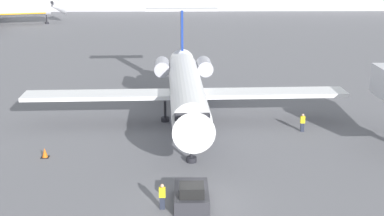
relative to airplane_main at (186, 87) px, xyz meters
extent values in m
plane|color=slate|center=(0.40, -16.99, -3.51)|extent=(600.00, 600.00, 0.00)
cylinder|color=white|center=(0.03, -0.91, 0.00)|extent=(3.62, 19.41, 3.03)
cone|color=white|center=(0.36, -11.78, 0.00)|extent=(3.10, 2.51, 3.03)
cube|color=black|center=(0.33, -10.81, 0.53)|extent=(2.60, 0.78, 0.44)
cone|color=white|center=(-0.32, 10.42, 0.00)|extent=(2.83, 3.41, 2.73)
cube|color=navy|center=(0.03, -0.91, -0.99)|extent=(3.26, 17.47, 0.20)
cube|color=white|center=(8.22, 0.31, -0.68)|extent=(13.50, 3.29, 0.36)
cube|color=white|center=(-8.22, -0.19, -0.68)|extent=(13.50, 3.29, 0.36)
cylinder|color=#ADADB7|center=(2.01, 7.28, 0.38)|extent=(1.70, 3.50, 1.59)
cylinder|color=#ADADB7|center=(-2.45, 7.14, 0.38)|extent=(1.70, 3.50, 1.59)
cube|color=navy|center=(-0.34, 11.09, 3.70)|extent=(0.31, 2.21, 4.38)
cube|color=white|center=(-0.34, 11.09, 5.89)|extent=(7.94, 2.04, 0.20)
cylinder|color=black|center=(0.29, -9.57, -2.51)|extent=(0.24, 0.24, 1.99)
cylinder|color=black|center=(0.29, -9.57, -3.31)|extent=(0.80, 0.80, 0.40)
cylinder|color=black|center=(-1.99, 0.60, -2.51)|extent=(0.24, 0.24, 1.99)
cylinder|color=black|center=(-1.99, 0.60, -3.31)|extent=(0.80, 0.80, 0.40)
cylinder|color=black|center=(1.95, 0.72, -2.51)|extent=(0.24, 0.24, 1.99)
cylinder|color=black|center=(1.95, 0.72, -3.31)|extent=(0.80, 0.80, 0.40)
cube|color=#2D2D33|center=(0.16, -16.49, -3.05)|extent=(2.19, 3.83, 0.92)
cube|color=black|center=(0.16, -17.33, -2.24)|extent=(1.53, 1.38, 0.70)
cube|color=black|center=(0.16, -14.65, -3.19)|extent=(1.97, 0.30, 0.55)
cube|color=#232838|center=(-1.68, -17.31, -3.10)|extent=(0.32, 0.20, 0.82)
cube|color=yellow|center=(-1.68, -17.31, -2.37)|extent=(0.40, 0.24, 0.65)
sphere|color=tan|center=(-1.68, -17.31, -1.93)|extent=(0.24, 0.24, 0.24)
cube|color=#232838|center=(10.37, -2.60, -3.11)|extent=(0.32, 0.20, 0.79)
cube|color=yellow|center=(10.37, -2.60, -2.40)|extent=(0.40, 0.24, 0.63)
sphere|color=tan|center=(10.37, -2.60, -1.98)|extent=(0.23, 0.23, 0.23)
cube|color=black|center=(-11.18, -8.41, -3.49)|extent=(0.62, 0.62, 0.04)
cone|color=orange|center=(-11.18, -8.41, -3.10)|extent=(0.44, 0.44, 0.75)
cone|color=white|center=(-27.48, 71.79, 0.31)|extent=(4.14, 4.70, 4.01)
cube|color=black|center=(-28.72, 71.46, 1.01)|extent=(1.57, 3.47, 0.44)
cylinder|color=black|center=(-29.99, 71.11, -2.60)|extent=(0.24, 0.24, 1.81)
cylinder|color=black|center=(-29.99, 71.11, -3.31)|extent=(0.80, 0.80, 0.40)
camera|label=1|loc=(-0.47, -47.72, 12.12)|focal=50.00mm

